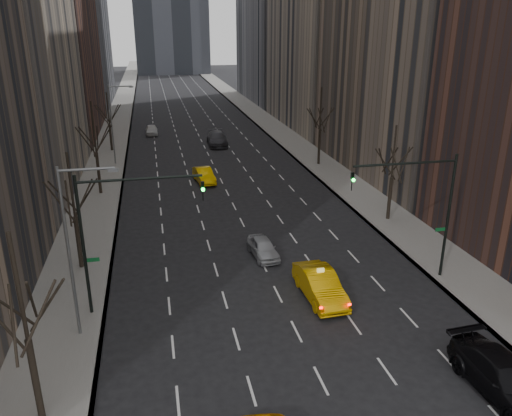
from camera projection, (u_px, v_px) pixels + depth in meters
sidewalk_left at (117, 125)px, 81.07m from camera, size 4.50×320.00×0.15m
sidewalk_right at (264, 120)px, 85.81m from camera, size 4.50×320.00×0.15m
tree_lw_a at (28, 341)px, 19.16m from camera, size 3.36×3.50×8.28m
tree_lw_b at (75, 217)px, 32.08m from camera, size 3.36×3.50×7.82m
tree_lw_c at (96, 153)px, 46.67m from camera, size 3.36×3.50×8.74m
tree_lw_d at (109, 124)px, 63.38m from camera, size 3.36×3.50×7.36m
tree_rw_b at (392, 177)px, 40.40m from camera, size 3.36×3.50×7.82m
tree_rw_c at (320, 131)px, 56.84m from camera, size 3.36×3.50×8.74m
traffic_mast_left at (114, 221)px, 26.51m from camera, size 6.69×0.39×8.00m
traffic_mast_right at (426, 198)px, 30.04m from camera, size 6.69×0.39×8.00m
streetlight_near at (74, 236)px, 24.30m from camera, size 2.83×0.22×9.00m
streetlight_far at (114, 117)px, 56.46m from camera, size 2.83×0.22×9.00m
taxi_sedan at (320, 285)px, 29.48m from camera, size 2.04×5.29×1.72m
silver_sedan_ahead at (263, 248)px, 34.91m from camera, size 1.89×4.00×1.32m
parked_suv_black at (504, 378)px, 21.73m from camera, size 2.67×5.94×1.69m
far_taxi at (204, 175)px, 51.54m from camera, size 2.14×4.69×1.49m
far_suv_grey at (217, 139)px, 67.53m from camera, size 2.71×6.24×1.79m
far_car_white at (152, 130)px, 74.14m from camera, size 1.73×4.25×1.45m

